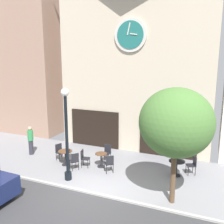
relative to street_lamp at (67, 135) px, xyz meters
name	(u,v)px	position (x,y,z in m)	size (l,w,h in m)	color
ground_plane	(86,199)	(1.55, -1.14, -2.17)	(25.37, 11.57, 0.13)	gray
clock_building	(136,52)	(1.38, 5.71, 3.68)	(9.16, 3.41, 11.31)	beige
neighbor_building_left	(32,26)	(-7.12, 6.78, 5.73)	(5.22, 4.29, 15.75)	#9E7A66
street_lamp	(67,135)	(0.00, 0.00, 0.00)	(0.36, 0.36, 4.22)	black
street_tree	(176,123)	(4.73, -0.07, 1.02)	(2.72, 2.45, 4.46)	brown
cafe_table_center_left	(65,155)	(-1.02, 1.36, -1.59)	(0.73, 0.73, 0.77)	black
cafe_table_leftmost	(101,158)	(0.80, 1.86, -1.67)	(0.61, 0.61, 0.72)	black
cafe_table_near_curb	(177,165)	(4.54, 2.30, -1.60)	(0.76, 0.76, 0.75)	black
cafe_chair_by_entrance	(193,164)	(5.21, 2.78, -1.62)	(0.53, 0.53, 0.90)	black
cafe_chair_facing_wall	(84,157)	(0.00, 1.52, -1.62)	(0.47, 0.47, 0.90)	black
cafe_chair_right_end	(109,162)	(1.47, 1.37, -1.62)	(0.56, 0.56, 0.90)	black
cafe_chair_outer	(74,160)	(-0.24, 0.98, -1.62)	(0.56, 0.56, 0.90)	black
cafe_chair_curbside	(107,151)	(0.77, 2.69, -1.62)	(0.40, 0.40, 0.90)	black
cafe_chair_left_end	(60,151)	(-1.67, 1.80, -1.62)	(0.53, 0.53, 0.90)	black
pedestrian_green	(31,140)	(-3.68, 1.87, -1.28)	(0.35, 0.35, 1.67)	#2D2D38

